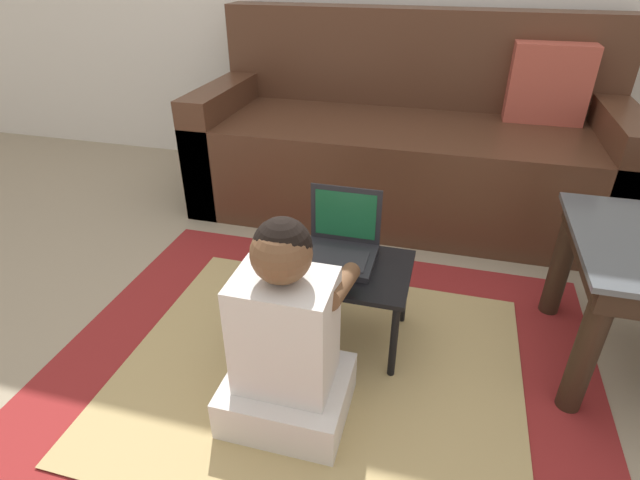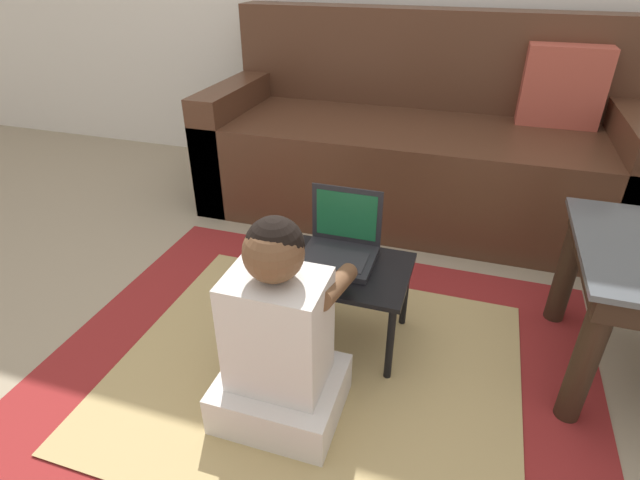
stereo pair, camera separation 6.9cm
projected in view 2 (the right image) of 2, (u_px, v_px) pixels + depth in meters
ground_plane at (282, 362)px, 1.68m from camera, size 16.00×16.00×0.00m
area_rug at (316, 371)px, 1.64m from camera, size 1.77×1.51×0.01m
couch at (416, 147)px, 2.55m from camera, size 2.04×0.85×0.95m
laptop_desk at (333, 275)px, 1.66m from camera, size 0.50×0.33×0.30m
laptop at (340, 248)px, 1.66m from camera, size 0.24×0.21×0.22m
computer_mouse at (276, 255)px, 1.66m from camera, size 0.06×0.09×0.04m
person_seated at (279, 340)px, 1.37m from camera, size 0.35×0.44×0.65m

